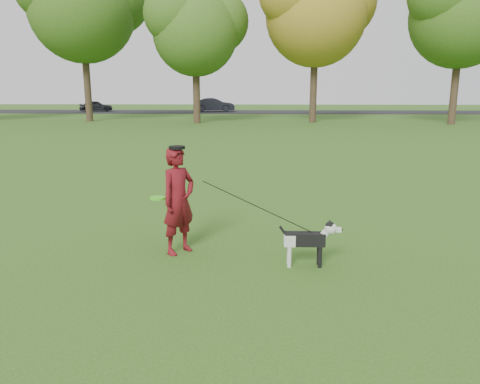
{
  "coord_description": "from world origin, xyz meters",
  "views": [
    {
      "loc": [
        0.12,
        -6.74,
        2.45
      ],
      "look_at": [
        -0.12,
        -0.12,
        0.95
      ],
      "focal_mm": 35.0,
      "sensor_mm": 36.0,
      "label": 1
    }
  ],
  "objects_px": {
    "man": "(178,201)",
    "car_left": "(96,106)",
    "car_mid": "(214,105)",
    "dog": "(310,238)"
  },
  "relations": [
    {
      "from": "man",
      "to": "car_left",
      "type": "height_order",
      "value": "man"
    },
    {
      "from": "car_mid",
      "to": "dog",
      "type": "bearing_deg",
      "value": -178.43
    },
    {
      "from": "car_mid",
      "to": "car_left",
      "type": "bearing_deg",
      "value": 84.53
    },
    {
      "from": "dog",
      "to": "car_left",
      "type": "bearing_deg",
      "value": 112.5
    },
    {
      "from": "man",
      "to": "dog",
      "type": "height_order",
      "value": "man"
    },
    {
      "from": "man",
      "to": "car_left",
      "type": "xyz_separation_m",
      "value": [
        -14.92,
        40.08,
        -0.24
      ]
    },
    {
      "from": "dog",
      "to": "car_mid",
      "type": "relative_size",
      "value": 0.22
    },
    {
      "from": "dog",
      "to": "car_left",
      "type": "distance_m",
      "value": 43.91
    },
    {
      "from": "man",
      "to": "car_mid",
      "type": "height_order",
      "value": "man"
    },
    {
      "from": "dog",
      "to": "car_left",
      "type": "xyz_separation_m",
      "value": [
        -16.81,
        40.57,
        0.16
      ]
    }
  ]
}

